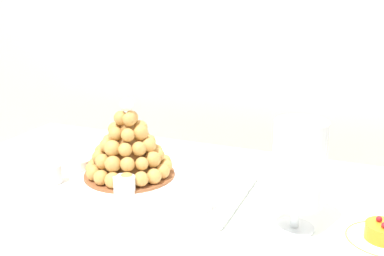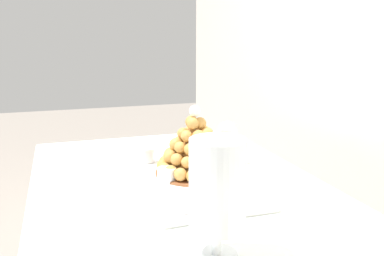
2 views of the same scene
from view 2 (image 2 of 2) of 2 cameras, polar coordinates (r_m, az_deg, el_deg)
buffet_table at (r=1.22m, az=0.75°, el=-14.36°), size 1.72×0.93×0.75m
serving_tray at (r=1.37m, az=-0.42°, el=-7.24°), size 0.62×0.33×0.02m
croquembouche at (r=1.40m, az=0.36°, el=-2.89°), size 0.27×0.27×0.24m
dessert_cup_left at (r=1.56m, az=-6.24°, el=-3.80°), size 0.05×0.05×0.05m
dessert_cup_mid_left at (r=1.35m, az=-3.51°, el=-6.54°), size 0.06×0.06×0.05m
dessert_cup_centre at (r=1.14m, az=-0.87°, el=-10.31°), size 0.05×0.05×0.05m
creme_brulee_ramekin at (r=1.60m, az=-1.66°, el=-3.66°), size 0.09×0.09×0.03m
macaron_goblet at (r=0.88m, az=3.52°, el=-8.06°), size 0.12×0.12×0.27m
wine_glass at (r=1.54m, az=4.86°, el=-0.59°), size 0.07×0.07×0.16m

